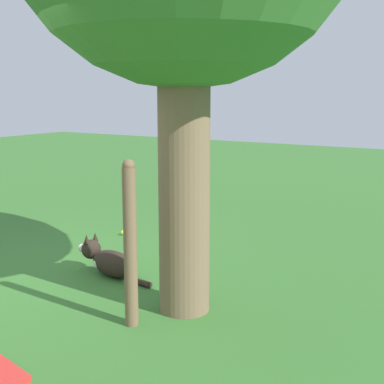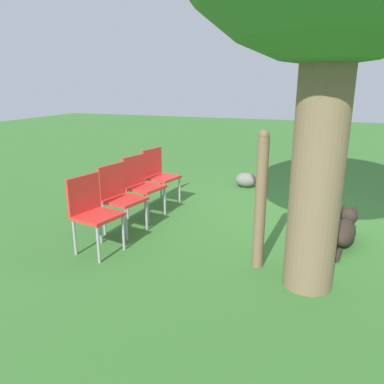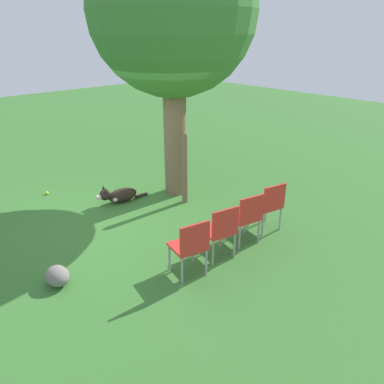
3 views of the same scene
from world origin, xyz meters
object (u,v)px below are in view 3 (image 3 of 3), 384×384
at_px(oak_tree, 173,12).
at_px(fence_post, 185,168).
at_px(red_chair_2, 246,215).
at_px(tennis_ball, 47,193).
at_px(red_chair_1, 220,229).
at_px(red_chair_3, 269,203).
at_px(red_chair_0, 191,244).
at_px(dog, 119,195).

bearing_deg(oak_tree, fence_post, -21.56).
distance_m(red_chair_2, tennis_ball, 4.30).
bearing_deg(red_chair_2, fence_post, 1.48).
relative_size(oak_tree, red_chair_1, 5.78).
bearing_deg(red_chair_3, red_chair_0, 103.97).
height_order(dog, tennis_ball, dog).
bearing_deg(oak_tree, tennis_ball, -129.03).
height_order(dog, fence_post, fence_post).
relative_size(dog, red_chair_1, 1.25).
relative_size(red_chair_2, tennis_ball, 12.56).
xyz_separation_m(red_chair_0, red_chair_2, (-0.04, 1.21, 0.00)).
bearing_deg(dog, oak_tree, 171.92).
xyz_separation_m(oak_tree, dog, (-0.34, -1.18, -3.24)).
bearing_deg(dog, red_chair_3, 123.49).
bearing_deg(dog, fence_post, 147.15).
xyz_separation_m(oak_tree, tennis_ball, (-1.68, -2.07, -3.36)).
relative_size(dog, red_chair_2, 1.25).
relative_size(red_chair_0, red_chair_2, 1.00).
xyz_separation_m(oak_tree, red_chair_1, (2.33, -1.14, -2.90)).
xyz_separation_m(fence_post, red_chair_3, (1.78, 0.27, -0.21)).
xyz_separation_m(fence_post, red_chair_0, (1.85, -1.54, -0.21)).
relative_size(fence_post, red_chair_0, 1.64).
bearing_deg(red_chair_3, red_chair_1, 103.97).
bearing_deg(fence_post, oak_tree, 158.44).
relative_size(dog, red_chair_3, 1.25).
bearing_deg(fence_post, red_chair_2, -10.39).
bearing_deg(tennis_ball, fence_post, 40.54).
height_order(red_chair_0, red_chair_3, same).
xyz_separation_m(red_chair_0, red_chair_1, (-0.02, 0.60, 0.00)).
height_order(red_chair_1, red_chair_2, same).
height_order(oak_tree, red_chair_3, oak_tree).
bearing_deg(red_chair_0, fence_post, -27.92).
distance_m(oak_tree, red_chair_2, 3.75).
bearing_deg(red_chair_1, oak_tree, -14.08).
height_order(red_chair_3, tennis_ball, red_chair_3).
bearing_deg(oak_tree, red_chair_3, 1.83).
relative_size(dog, fence_post, 0.76).
height_order(red_chair_1, red_chair_3, same).
bearing_deg(red_chair_0, oak_tree, -24.58).
bearing_deg(oak_tree, red_chair_1, -25.95).
bearing_deg(red_chair_0, dog, 0.11).
distance_m(oak_tree, tennis_ball, 4.29).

